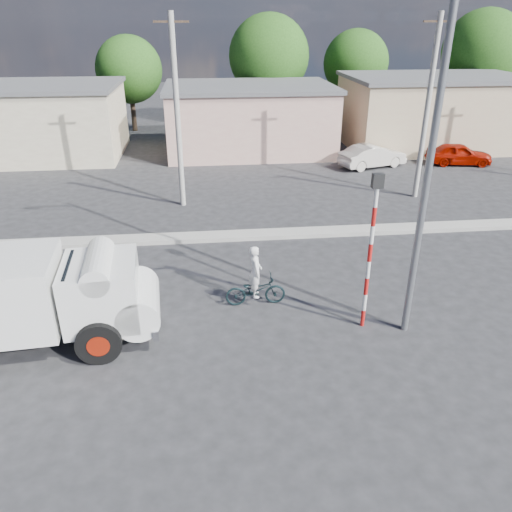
{
  "coord_description": "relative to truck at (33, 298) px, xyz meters",
  "views": [
    {
      "loc": [
        -1.0,
        -9.82,
        7.78
      ],
      "look_at": [
        0.44,
        3.57,
        1.3
      ],
      "focal_mm": 35.0,
      "sensor_mm": 36.0,
      "label": 1
    }
  ],
  "objects": [
    {
      "name": "cyclist",
      "position": [
        5.78,
        1.4,
        -0.6
      ],
      "size": [
        0.39,
        0.59,
        1.59
      ],
      "primitive_type": "imported",
      "rotation": [
        0.0,
        0.0,
        1.59
      ],
      "color": "white",
      "rests_on": "ground"
    },
    {
      "name": "tree_row",
      "position": [
        12.87,
        26.97,
        3.56
      ],
      "size": [
        51.24,
        7.43,
        8.42
      ],
      "color": "#38281E",
      "rests_on": "ground"
    },
    {
      "name": "traffic_pole",
      "position": [
        8.62,
        -0.07,
        1.19
      ],
      "size": [
        0.28,
        0.18,
        4.36
      ],
      "color": "red",
      "rests_on": "ground"
    },
    {
      "name": "bicycle",
      "position": [
        5.78,
        1.4,
        -0.93
      ],
      "size": [
        1.79,
        0.65,
        0.93
      ],
      "primitive_type": "imported",
      "rotation": [
        0.0,
        0.0,
        1.59
      ],
      "color": "black",
      "rests_on": "ground"
    },
    {
      "name": "truck",
      "position": [
        0.0,
        0.0,
        0.0
      ],
      "size": [
        6.28,
        2.86,
        2.52
      ],
      "rotation": [
        0.0,
        0.0,
        0.08
      ],
      "color": "black",
      "rests_on": "ground"
    },
    {
      "name": "median",
      "position": [
        5.42,
        6.43,
        -1.32
      ],
      "size": [
        40.0,
        0.8,
        0.16
      ],
      "primitive_type": "cube",
      "color": "#99968E",
      "rests_on": "ground"
    },
    {
      "name": "building_row",
      "position": [
        6.52,
        20.43,
        0.73
      ],
      "size": [
        37.8,
        7.3,
        4.44
      ],
      "color": "#C3B193",
      "rests_on": "ground"
    },
    {
      "name": "utility_poles",
      "position": [
        8.67,
        10.43,
        2.67
      ],
      "size": [
        35.4,
        0.24,
        8.0
      ],
      "color": "#99968E",
      "rests_on": "ground"
    },
    {
      "name": "car_red",
      "position": [
        19.14,
        15.69,
        -0.78
      ],
      "size": [
        3.81,
        2.04,
        1.23
      ],
      "primitive_type": "imported",
      "rotation": [
        0.0,
        0.0,
        1.4
      ],
      "color": "#960E01",
      "rests_on": "ground"
    },
    {
      "name": "car_cream",
      "position": [
        13.99,
        15.68,
        -0.76
      ],
      "size": [
        4.1,
        2.47,
        1.28
      ],
      "primitive_type": "imported",
      "rotation": [
        0.0,
        0.0,
        1.88
      ],
      "color": "beige",
      "rests_on": "ground"
    },
    {
      "name": "ground_plane",
      "position": [
        5.42,
        -1.57,
        -1.4
      ],
      "size": [
        120.0,
        120.0,
        0.0
      ],
      "primitive_type": "plane",
      "color": "#262628",
      "rests_on": "ground"
    },
    {
      "name": "streetlight",
      "position": [
        9.56,
        -0.37,
        3.56
      ],
      "size": [
        2.34,
        0.22,
        9.0
      ],
      "color": "slate",
      "rests_on": "ground"
    }
  ]
}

